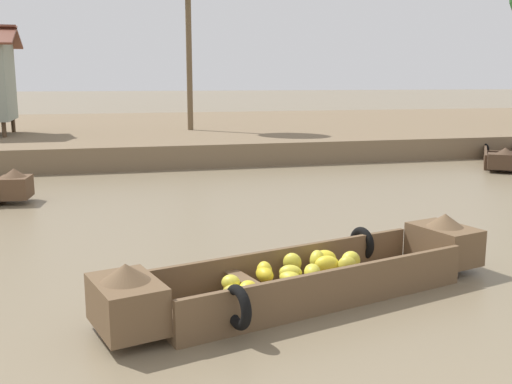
{
  "coord_description": "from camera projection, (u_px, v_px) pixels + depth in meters",
  "views": [
    {
      "loc": [
        -2.36,
        -1.47,
        2.88
      ],
      "look_at": [
        0.02,
        7.77,
        1.07
      ],
      "focal_mm": 41.52,
      "sensor_mm": 36.0,
      "label": 1
    }
  ],
  "objects": [
    {
      "name": "fishing_skiff_distant",
      "position": [
        502.0,
        156.0,
        20.64
      ],
      "size": [
        3.73,
        4.74,
        0.8
      ],
      "color": "#473323",
      "rests_on": "ground"
    },
    {
      "name": "banana_boat",
      "position": [
        309.0,
        275.0,
        7.9
      ],
      "size": [
        5.77,
        2.62,
        0.87
      ],
      "color": "brown",
      "rests_on": "ground"
    },
    {
      "name": "riverbank_strip",
      "position": [
        154.0,
        132.0,
        28.69
      ],
      "size": [
        160.0,
        20.0,
        0.78
      ],
      "primitive_type": "cube",
      "color": "#756047",
      "rests_on": "ground"
    },
    {
      "name": "ground_plane",
      "position": [
        228.0,
        224.0,
        12.03
      ],
      "size": [
        300.0,
        300.0,
        0.0
      ],
      "primitive_type": "plane",
      "color": "#7A6B51"
    }
  ]
}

